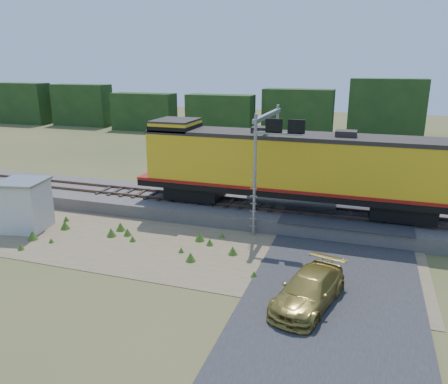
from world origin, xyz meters
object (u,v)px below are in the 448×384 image
(locomotive, at_px, (288,167))
(car, at_px, (309,290))
(shed, at_px, (25,205))
(signal_gantry, at_px, (271,139))

(locomotive, height_order, car, locomotive)
(locomotive, relative_size, car, 4.17)
(shed, height_order, signal_gantry, signal_gantry)
(shed, height_order, car, shed)
(locomotive, xyz_separation_m, signal_gantry, (-0.95, -0.65, 1.67))
(signal_gantry, bearing_deg, locomotive, 34.34)
(locomotive, distance_m, shed, 15.19)
(shed, relative_size, car, 0.64)
(locomotive, relative_size, signal_gantry, 2.83)
(locomotive, bearing_deg, car, -74.27)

